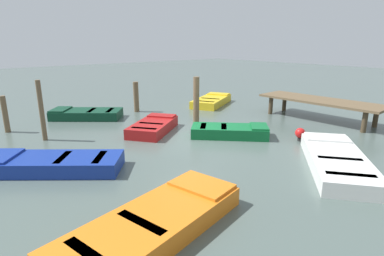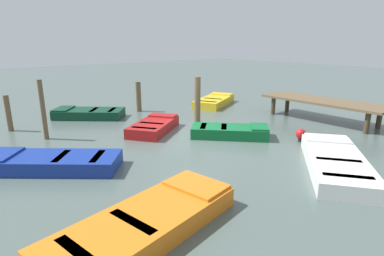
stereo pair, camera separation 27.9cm
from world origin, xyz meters
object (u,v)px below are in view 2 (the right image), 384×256
(rowboat_red, at_px, (154,126))
(mooring_piling_near_right, at_px, (8,113))
(rowboat_white, at_px, (336,161))
(rowboat_green, at_px, (230,131))
(mooring_piling_near_left, at_px, (197,100))
(marker_buoy, at_px, (301,134))
(rowboat_yellow, at_px, (215,101))
(mooring_piling_mid_left, at_px, (43,110))
(dock_segment, at_px, (323,102))
(rowboat_dark_green, at_px, (89,113))
(mooring_piling_mid_right, at_px, (139,97))
(rowboat_blue, at_px, (51,162))
(rowboat_orange, at_px, (147,222))

(rowboat_red, bearing_deg, mooring_piling_near_right, 104.96)
(rowboat_white, bearing_deg, rowboat_green, 54.45)
(mooring_piling_near_left, bearing_deg, rowboat_green, -8.29)
(rowboat_green, bearing_deg, mooring_piling_near_left, 126.56)
(rowboat_red, height_order, marker_buoy, marker_buoy)
(rowboat_yellow, relative_size, mooring_piling_mid_left, 1.61)
(dock_segment, bearing_deg, rowboat_green, -100.79)
(rowboat_yellow, bearing_deg, mooring_piling_near_left, -170.49)
(mooring_piling_near_left, xyz_separation_m, marker_buoy, (4.37, 1.22, -0.73))
(rowboat_red, xyz_separation_m, mooring_piling_near_left, (-0.00, 2.23, 0.79))
(mooring_piling_near_left, relative_size, marker_buoy, 4.21)
(rowboat_red, relative_size, rowboat_dark_green, 0.88)
(dock_segment, bearing_deg, mooring_piling_mid_right, -142.98)
(rowboat_white, height_order, mooring_piling_mid_left, mooring_piling_mid_left)
(rowboat_blue, relative_size, marker_buoy, 7.63)
(dock_segment, xyz_separation_m, rowboat_orange, (2.63, -10.53, -0.62))
(rowboat_red, xyz_separation_m, marker_buoy, (4.36, 3.45, 0.07))
(mooring_piling_near_left, xyz_separation_m, mooring_piling_near_right, (-3.61, -6.74, -0.28))
(rowboat_yellow, distance_m, marker_buoy, 7.23)
(rowboat_red, height_order, mooring_piling_near_left, mooring_piling_near_left)
(rowboat_red, relative_size, mooring_piling_near_right, 1.96)
(rowboat_green, distance_m, mooring_piling_near_left, 2.55)
(dock_segment, distance_m, rowboat_green, 5.11)
(rowboat_white, height_order, mooring_piling_near_left, mooring_piling_near_left)
(mooring_piling_near_left, bearing_deg, marker_buoy, 15.63)
(rowboat_blue, bearing_deg, rowboat_orange, 136.82)
(rowboat_orange, bearing_deg, dock_segment, 1.39)
(rowboat_dark_green, bearing_deg, rowboat_orange, 115.71)
(rowboat_dark_green, height_order, mooring_piling_mid_right, mooring_piling_mid_right)
(mooring_piling_near_left, bearing_deg, mooring_piling_mid_left, -104.98)
(mooring_piling_near_right, distance_m, mooring_piling_mid_right, 5.83)
(dock_segment, height_order, rowboat_yellow, dock_segment)
(rowboat_blue, height_order, rowboat_white, same)
(rowboat_yellow, xyz_separation_m, mooring_piling_near_right, (-1.05, -10.04, 0.51))
(rowboat_yellow, xyz_separation_m, marker_buoy, (6.93, -2.08, 0.07))
(rowboat_yellow, xyz_separation_m, rowboat_green, (4.96, -3.65, 0.00))
(rowboat_orange, height_order, mooring_piling_mid_right, mooring_piling_mid_right)
(rowboat_yellow, bearing_deg, mooring_piling_mid_left, 157.89)
(rowboat_red, height_order, rowboat_orange, same)
(dock_segment, height_order, mooring_piling_mid_left, mooring_piling_mid_left)
(dock_segment, distance_m, mooring_piling_near_right, 13.26)
(mooring_piling_mid_right, bearing_deg, mooring_piling_near_left, 13.98)
(rowboat_red, xyz_separation_m, rowboat_blue, (1.50, -4.25, -0.00))
(rowboat_red, xyz_separation_m, rowboat_green, (2.40, 1.88, -0.00))
(dock_segment, height_order, marker_buoy, dock_segment)
(dock_segment, bearing_deg, marker_buoy, -72.83)
(dock_segment, bearing_deg, mooring_piling_near_left, -126.32)
(rowboat_dark_green, height_order, mooring_piling_near_right, mooring_piling_near_right)
(rowboat_dark_green, bearing_deg, mooring_piling_near_right, 44.05)
(rowboat_dark_green, bearing_deg, rowboat_green, 156.14)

